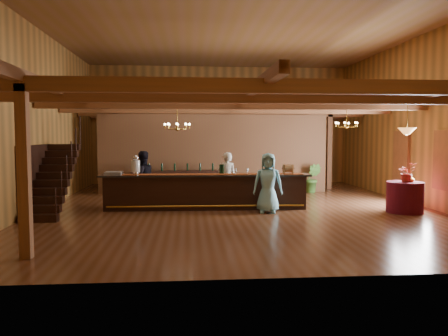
{
  "coord_description": "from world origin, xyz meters",
  "views": [
    {
      "loc": [
        -1.49,
        -13.71,
        2.27
      ],
      "look_at": [
        -0.35,
        0.43,
        1.21
      ],
      "focal_mm": 35.0,
      "sensor_mm": 36.0,
      "label": 1
    }
  ],
  "objects": [
    {
      "name": "glass_rack_tray",
      "position": [
        -3.77,
        -0.29,
        1.13
      ],
      "size": [
        0.5,
        0.5,
        0.1
      ],
      "primitive_type": "cube",
      "color": "gray",
      "rests_on": "tasting_bar"
    },
    {
      "name": "tasting_bar",
      "position": [
        -0.98,
        -0.32,
        0.55
      ],
      "size": [
        6.47,
        0.99,
        1.09
      ],
      "rotation": [
        0.0,
        0.0,
        -0.03
      ],
      "color": "black",
      "rests_on": "floor"
    },
    {
      "name": "wall_right",
      "position": [
        6.0,
        0.0,
        2.75
      ],
      "size": [
        0.1,
        14.0,
        5.5
      ],
      "primitive_type": "cube",
      "color": "#AD7635",
      "rests_on": "floor"
    },
    {
      "name": "bar_bottle_1",
      "position": [
        -0.44,
        -0.2,
        1.23
      ],
      "size": [
        0.07,
        0.07,
        0.3
      ],
      "primitive_type": "cylinder",
      "color": "black",
      "rests_on": "tasting_bar"
    },
    {
      "name": "bartender",
      "position": [
        -0.25,
        0.49,
        0.86
      ],
      "size": [
        0.66,
        0.46,
        1.73
      ],
      "primitive_type": "imported",
      "rotation": [
        0.0,
        0.0,
        3.21
      ],
      "color": "silver",
      "rests_on": "floor"
    },
    {
      "name": "table_flowers",
      "position": [
        4.89,
        -1.44,
        1.19
      ],
      "size": [
        0.57,
        0.51,
        0.57
      ],
      "primitive_type": "imported",
      "rotation": [
        0.0,
        0.0,
        0.13
      ],
      "color": "#A22D1C",
      "rests_on": "round_table"
    },
    {
      "name": "raffle_drum",
      "position": [
        1.58,
        -0.43,
        1.25
      ],
      "size": [
        0.34,
        0.24,
        0.3
      ],
      "color": "brown",
      "rests_on": "tasting_bar"
    },
    {
      "name": "support_posts",
      "position": [
        0.0,
        -0.5,
        1.6
      ],
      "size": [
        9.2,
        10.2,
        3.2
      ],
      "color": "brown",
      "rests_on": "floor"
    },
    {
      "name": "beverage_dispenser",
      "position": [
        -3.11,
        -0.21,
        1.36
      ],
      "size": [
        0.26,
        0.26,
        0.6
      ],
      "color": "silver",
      "rests_on": "tasting_bar"
    },
    {
      "name": "guest",
      "position": [
        0.82,
        -1.12,
        0.88
      ],
      "size": [
        0.95,
        0.71,
        1.77
      ],
      "primitive_type": "imported",
      "rotation": [
        0.0,
        0.0,
        -0.18
      ],
      "color": "#81D2E6",
      "rests_on": "floor"
    },
    {
      "name": "window_right_back",
      "position": [
        5.95,
        1.0,
        1.55
      ],
      "size": [
        0.12,
        1.05,
        1.75
      ],
      "primitive_type": "cube",
      "color": "white",
      "rests_on": "wall_right"
    },
    {
      "name": "round_table",
      "position": [
        4.87,
        -1.41,
        0.45
      ],
      "size": [
        1.05,
        1.05,
        0.91
      ],
      "primitive_type": "cylinder",
      "color": "#470A1A",
      "rests_on": "floor"
    },
    {
      "name": "wall_front",
      "position": [
        0.0,
        -7.0,
        2.75
      ],
      "size": [
        12.0,
        0.1,
        5.5
      ],
      "primitive_type": "cube",
      "color": "#AD7635",
      "rests_on": "floor"
    },
    {
      "name": "pendant_lamp",
      "position": [
        4.87,
        -1.41,
        2.4
      ],
      "size": [
        0.52,
        0.52,
        0.9
      ],
      "color": "gold",
      "rests_on": "beam_grid"
    },
    {
      "name": "table_vase",
      "position": [
        5.01,
        -1.49,
        1.05
      ],
      "size": [
        0.18,
        0.18,
        0.29
      ],
      "primitive_type": "imported",
      "rotation": [
        0.0,
        0.0,
        -0.32
      ],
      "color": "gold",
      "rests_on": "round_table"
    },
    {
      "name": "floor_plant",
      "position": [
        3.42,
        3.21,
        0.58
      ],
      "size": [
        0.78,
        0.71,
        1.16
      ],
      "primitive_type": "imported",
      "rotation": [
        0.0,
        0.0,
        -0.37
      ],
      "color": "#41782B",
      "rests_on": "floor"
    },
    {
      "name": "window_right_front",
      "position": [
        5.95,
        -1.6,
        1.55
      ],
      "size": [
        0.12,
        1.05,
        1.75
      ],
      "primitive_type": "cube",
      "color": "white",
      "rests_on": "wall_right"
    },
    {
      "name": "bar_bottle_0",
      "position": [
        -0.51,
        -0.2,
        1.23
      ],
      "size": [
        0.07,
        0.07,
        0.3
      ],
      "primitive_type": "cylinder",
      "color": "black",
      "rests_on": "tasting_bar"
    },
    {
      "name": "staff_second",
      "position": [
        -2.99,
        0.4,
        0.89
      ],
      "size": [
        1.09,
        1.02,
        1.78
      ],
      "primitive_type": "imported",
      "rotation": [
        0.0,
        0.0,
        3.68
      ],
      "color": "black",
      "rests_on": "floor"
    },
    {
      "name": "backroom_boxes",
      "position": [
        -0.29,
        5.5,
        0.53
      ],
      "size": [
        4.1,
        0.6,
        1.1
      ],
      "color": "black",
      "rests_on": "floor"
    },
    {
      "name": "chandelier_left",
      "position": [
        -1.85,
        0.12,
        2.57
      ],
      "size": [
        0.8,
        0.8,
        0.78
      ],
      "color": "gold",
      "rests_on": "beam_grid"
    },
    {
      "name": "backbar_shelf",
      "position": [
        -2.03,
        2.96,
        0.46
      ],
      "size": [
        3.34,
        0.89,
        0.93
      ],
      "primitive_type": "cube",
      "rotation": [
        0.0,
        0.0,
        0.11
      ],
      "color": "black",
      "rests_on": "floor"
    },
    {
      "name": "ceiling",
      "position": [
        0.0,
        0.0,
        5.5
      ],
      "size": [
        14.0,
        14.0,
        0.0
      ],
      "primitive_type": "plane",
      "rotation": [
        3.14,
        0.0,
        0.0
      ],
      "color": "brown",
      "rests_on": "wall_back"
    },
    {
      "name": "partition_wall",
      "position": [
        -0.5,
        3.5,
        1.55
      ],
      "size": [
        9.0,
        0.18,
        3.1
      ],
      "primitive_type": "cube",
      "color": "brown",
      "rests_on": "floor"
    },
    {
      "name": "beam_grid",
      "position": [
        0.0,
        0.51,
        3.24
      ],
      "size": [
        11.9,
        13.9,
        0.39
      ],
      "color": "brown",
      "rests_on": "wall_left"
    },
    {
      "name": "floor",
      "position": [
        0.0,
        0.0,
        0.0
      ],
      "size": [
        14.0,
        14.0,
        0.0
      ],
      "primitive_type": "plane",
      "color": "brown",
      "rests_on": "ground"
    },
    {
      "name": "staircase",
      "position": [
        -5.45,
        -0.74,
        1.0
      ],
      "size": [
        1.0,
        2.8,
        2.0
      ],
      "color": "black",
      "rests_on": "floor"
    },
    {
      "name": "wall_left",
      "position": [
        -6.0,
        0.0,
        2.75
      ],
      "size": [
        0.1,
        14.0,
        5.5
      ],
      "primitive_type": "cube",
      "color": "#AD7635",
      "rests_on": "floor"
    },
    {
      "name": "chandelier_right",
      "position": [
        4.07,
        1.33,
        2.66
      ],
      "size": [
        0.8,
        0.8,
        0.69
      ],
      "color": "gold",
      "rests_on": "beam_grid"
    },
    {
      "name": "wall_back",
      "position": [
        0.0,
        7.0,
        2.75
      ],
      "size": [
        12.0,
        0.1,
        5.5
      ],
      "primitive_type": "cube",
      "color": "#AD7635",
      "rests_on": "floor"
    }
  ]
}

